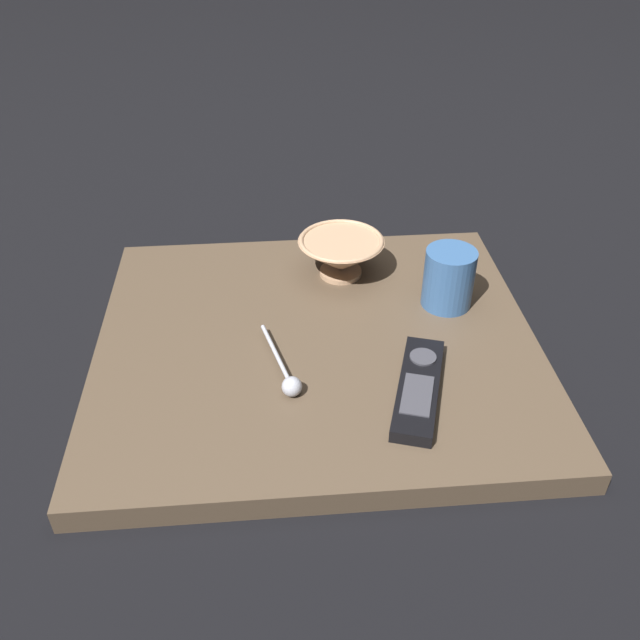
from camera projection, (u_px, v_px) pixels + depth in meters
name	position (u px, v px, depth m)	size (l,w,h in m)	color
ground_plane	(317.00, 356.00, 1.02)	(6.00, 6.00, 0.00)	black
table	(317.00, 347.00, 1.01)	(0.65, 0.59, 0.04)	#4C3D2D
cereal_bowl	(341.00, 254.00, 1.12)	(0.14, 0.14, 0.07)	tan
coffee_mug	(449.00, 278.00, 1.05)	(0.08, 0.08, 0.10)	#33598C
teaspoon	(289.00, 380.00, 0.91)	(0.05, 0.15, 0.03)	#A3A5B2
tv_remote_near	(418.00, 388.00, 0.90)	(0.11, 0.20, 0.02)	black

